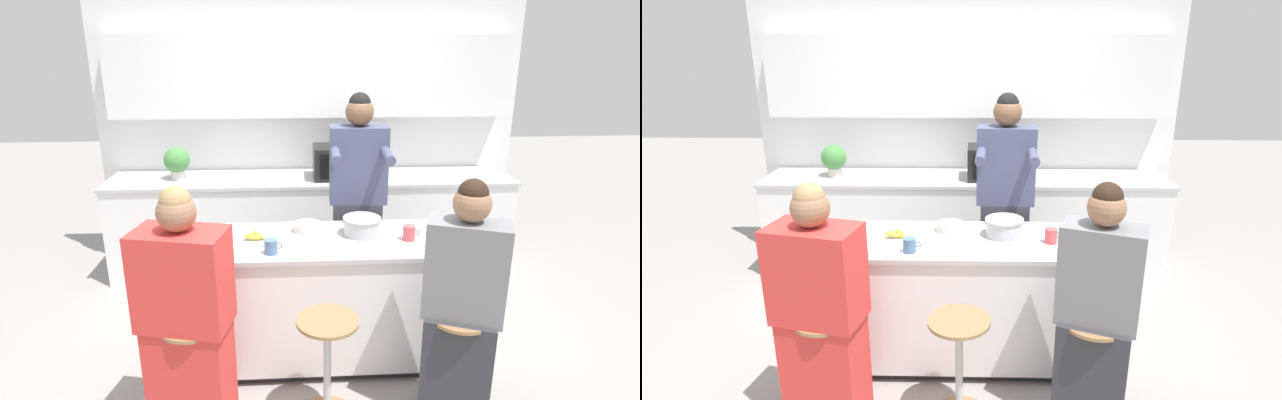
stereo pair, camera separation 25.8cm
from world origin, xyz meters
TOP-DOWN VIEW (x-y plane):
  - ground_plane at (0.00, 0.00)m, footprint 16.00×16.00m
  - wall_back at (0.00, 1.77)m, footprint 4.03×0.22m
  - back_counter at (0.00, 1.45)m, footprint 3.74×0.66m
  - kitchen_island at (0.00, 0.00)m, footprint 1.88×0.68m
  - bar_stool_leftmost at (-0.75, -0.62)m, footprint 0.38×0.38m
  - bar_stool_center at (0.00, -0.63)m, footprint 0.38×0.38m
  - bar_stool_rightmost at (0.75, -0.63)m, footprint 0.38×0.38m
  - person_cooking at (0.32, 0.56)m, footprint 0.46×0.56m
  - person_wrapped_blanket at (-0.77, -0.63)m, footprint 0.53×0.38m
  - person_seated_near at (0.76, -0.63)m, footprint 0.48×0.39m
  - cooking_pot at (0.28, 0.07)m, footprint 0.34×0.26m
  - fruit_bowl at (-0.09, 0.15)m, footprint 0.19×0.19m
  - mixing_bowl_steel at (-0.75, -0.01)m, footprint 0.22×0.22m
  - coffee_cup_near at (-0.32, -0.21)m, footprint 0.11×0.08m
  - coffee_cup_far at (0.58, -0.05)m, footprint 0.11×0.08m
  - banana_bunch at (-0.44, 0.02)m, footprint 0.17×0.12m
  - juice_carton at (-0.84, -0.22)m, footprint 0.08×0.08m
  - microwave at (0.28, 1.40)m, footprint 0.52×0.36m
  - potted_plant at (-1.23, 1.45)m, footprint 0.23×0.23m

SIDE VIEW (x-z plane):
  - ground_plane at x=0.00m, z-range 0.00..0.00m
  - bar_stool_leftmost at x=-0.75m, z-range 0.02..0.70m
  - bar_stool_center at x=0.00m, z-range 0.02..0.70m
  - bar_stool_rightmost at x=0.75m, z-range 0.02..0.70m
  - kitchen_island at x=0.00m, z-range 0.01..0.90m
  - back_counter at x=0.00m, z-range 0.00..0.93m
  - person_seated_near at x=0.76m, z-range -0.06..1.41m
  - person_wrapped_blanket at x=-0.77m, z-range -0.04..1.42m
  - person_cooking at x=0.32m, z-range 0.00..1.79m
  - banana_bunch at x=-0.44m, z-range 0.90..0.95m
  - fruit_bowl at x=-0.09m, z-range 0.90..0.96m
  - mixing_bowl_steel at x=-0.75m, z-range 0.90..0.96m
  - coffee_cup_near at x=-0.32m, z-range 0.90..0.99m
  - coffee_cup_far at x=0.58m, z-range 0.90..1.00m
  - cooking_pot at x=0.28m, z-range 0.90..1.02m
  - juice_carton at x=-0.84m, z-range 0.89..1.07m
  - microwave at x=0.28m, z-range 0.93..1.23m
  - potted_plant at x=-1.23m, z-range 0.95..1.24m
  - wall_back at x=0.00m, z-range 0.19..2.89m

